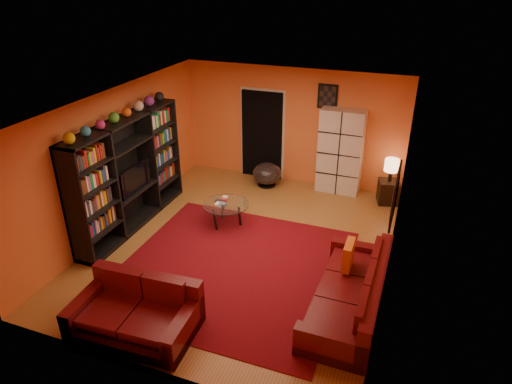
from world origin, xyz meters
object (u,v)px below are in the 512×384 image
(sofa, at_px, (354,294))
(storage_cabinet, at_px, (340,152))
(entertainment_unit, at_px, (129,174))
(coffee_table, at_px, (226,206))
(bowl_chair, at_px, (267,174))
(loveseat, at_px, (138,310))
(table_lamp, at_px, (392,166))
(tv, at_px, (131,178))
(side_table, at_px, (388,192))

(sofa, xyz_separation_m, storage_cabinet, (-0.99, 3.83, 0.65))
(entertainment_unit, bearing_deg, coffee_table, 18.43)
(coffee_table, bearing_deg, entertainment_unit, -161.57)
(coffee_table, height_order, bowl_chair, bowl_chair)
(sofa, xyz_separation_m, bowl_chair, (-2.55, 3.53, 0.00))
(loveseat, distance_m, storage_cabinet, 5.53)
(loveseat, distance_m, coffee_table, 2.98)
(bowl_chair, bearing_deg, table_lamp, 2.09)
(bowl_chair, bearing_deg, sofa, -54.11)
(bowl_chair, height_order, table_lamp, table_lamp)
(storage_cabinet, height_order, bowl_chair, storage_cabinet)
(tv, bearing_deg, storage_cabinet, -50.25)
(tv, xyz_separation_m, bowl_chair, (1.81, 2.51, -0.69))
(table_lamp, bearing_deg, loveseat, -119.56)
(coffee_table, distance_m, bowl_chair, 1.94)
(coffee_table, distance_m, side_table, 3.48)
(tv, relative_size, side_table, 1.78)
(table_lamp, bearing_deg, tv, -149.82)
(bowl_chair, height_order, side_table, bowl_chair)
(coffee_table, bearing_deg, side_table, 35.69)
(entertainment_unit, height_order, side_table, entertainment_unit)
(sofa, distance_m, loveseat, 3.06)
(sofa, height_order, coffee_table, sofa)
(entertainment_unit, xyz_separation_m, loveseat, (1.68, -2.41, -0.77))
(sofa, xyz_separation_m, table_lamp, (0.11, 3.63, 0.56))
(loveseat, bearing_deg, bowl_chair, -5.00)
(coffee_table, xyz_separation_m, side_table, (2.83, 2.03, -0.15))
(tv, bearing_deg, sofa, -103.22)
(entertainment_unit, distance_m, bowl_chair, 3.21)
(entertainment_unit, relative_size, loveseat, 1.76)
(coffee_table, height_order, table_lamp, table_lamp)
(tv, xyz_separation_m, table_lamp, (4.47, 2.60, -0.13))
(tv, bearing_deg, coffee_table, -70.89)
(loveseat, distance_m, side_table, 5.76)
(loveseat, bearing_deg, sofa, -66.11)
(entertainment_unit, relative_size, table_lamp, 6.15)
(entertainment_unit, height_order, loveseat, entertainment_unit)
(bowl_chair, bearing_deg, entertainment_unit, -126.67)
(bowl_chair, relative_size, side_table, 1.30)
(entertainment_unit, height_order, storage_cabinet, entertainment_unit)
(tv, bearing_deg, entertainment_unit, 84.12)
(tv, xyz_separation_m, sofa, (4.37, -1.03, -0.69))
(sofa, bearing_deg, coffee_table, 150.24)
(entertainment_unit, height_order, sofa, entertainment_unit)
(entertainment_unit, height_order, table_lamp, entertainment_unit)
(entertainment_unit, xyz_separation_m, coffee_table, (1.70, 0.57, -0.65))
(side_table, bearing_deg, entertainment_unit, -150.15)
(side_table, bearing_deg, loveseat, -119.56)
(bowl_chair, bearing_deg, storage_cabinet, 10.88)
(loveseat, bearing_deg, coffee_table, -3.20)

